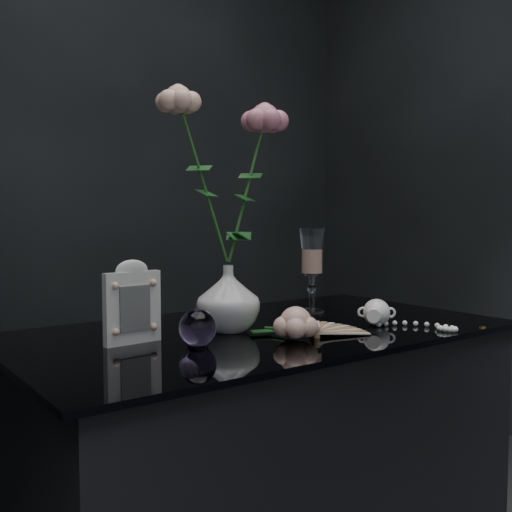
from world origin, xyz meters
TOP-DOWN VIEW (x-y plane):
  - table at (0.00, 0.05)m, footprint 1.05×0.58m
  - vase at (-0.08, 0.07)m, footprint 0.16×0.16m
  - wine_glass at (0.22, 0.14)m, footprint 0.08×0.08m
  - picture_frame at (-0.29, 0.07)m, footprint 0.12×0.10m
  - paperweight at (-0.20, -0.02)m, footprint 0.09×0.09m
  - paper_fan at (0.03, -0.09)m, footprint 0.23×0.18m
  - loose_rose at (-0.02, -0.08)m, footprint 0.19×0.22m
  - pearl_jar at (0.22, -0.07)m, footprint 0.29×0.30m
  - roses at (-0.08, 0.07)m, footprint 0.28×0.11m

SIDE VIEW (x-z plane):
  - table at x=0.00m, z-range 0.00..0.76m
  - paper_fan at x=0.03m, z-range 0.76..0.79m
  - pearl_jar at x=0.22m, z-range 0.76..0.82m
  - loose_rose at x=-0.02m, z-range 0.76..0.83m
  - paperweight at x=-0.20m, z-range 0.76..0.83m
  - vase at x=-0.08m, z-range 0.76..0.90m
  - picture_frame at x=-0.29m, z-range 0.76..0.92m
  - wine_glass at x=0.22m, z-range 0.76..0.97m
  - roses at x=-0.08m, z-range 0.90..1.30m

